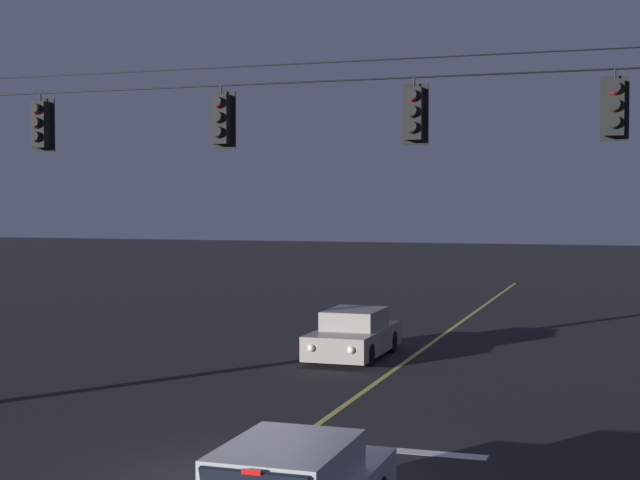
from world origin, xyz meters
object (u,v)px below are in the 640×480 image
traffic_light_centre (414,113)px  traffic_light_right_inner (615,107)px  car_oncoming_lead (354,335)px  traffic_light_left_inner (221,119)px  traffic_light_leftmost (40,125)px

traffic_light_centre → traffic_light_right_inner: bearing=0.0°
traffic_light_centre → car_oncoming_lead: traffic_light_centre is taller
traffic_light_left_inner → traffic_light_right_inner: size_ratio=1.00×
traffic_light_leftmost → traffic_light_centre: bearing=0.0°
traffic_light_left_inner → traffic_light_right_inner: same height
traffic_light_centre → traffic_light_right_inner: 3.51m
traffic_light_centre → car_oncoming_lead: bearing=112.4°
traffic_light_centre → traffic_light_right_inner: (3.51, 0.00, 0.00)m
traffic_light_left_inner → traffic_light_centre: 3.84m
traffic_light_centre → traffic_light_right_inner: size_ratio=1.00×
traffic_light_right_inner → traffic_light_centre: bearing=180.0°
traffic_light_leftmost → traffic_light_left_inner: 4.12m
traffic_light_leftmost → traffic_light_right_inner: bearing=0.0°
car_oncoming_lead → traffic_light_left_inner: bearing=-90.8°
traffic_light_leftmost → car_oncoming_lead: size_ratio=0.28×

